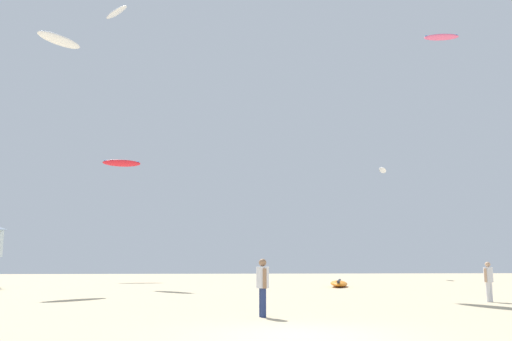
{
  "coord_description": "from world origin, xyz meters",
  "views": [
    {
      "loc": [
        -2.01,
        -12.81,
        1.66
      ],
      "look_at": [
        0.0,
        14.07,
        6.02
      ],
      "focal_mm": 39.2,
      "sensor_mm": 36.0,
      "label": 1
    }
  ],
  "objects": [
    {
      "name": "ground_plane",
      "position": [
        0.0,
        0.0,
        0.0
      ],
      "size": [
        120.0,
        120.0,
        0.0
      ],
      "primitive_type": "plane",
      "color": "#C6B28C"
    },
    {
      "name": "person_foreground",
      "position": [
        -0.55,
        4.13,
        1.0
      ],
      "size": [
        0.39,
        0.56,
        1.72
      ],
      "rotation": [
        0.0,
        0.0,
        0.18
      ],
      "color": "navy",
      "rests_on": "ground"
    },
    {
      "name": "person_midground",
      "position": [
        9.18,
        9.58,
        0.94
      ],
      "size": [
        0.47,
        0.36,
        1.61
      ],
      "rotation": [
        0.0,
        0.0,
        5.28
      ],
      "color": "silver",
      "rests_on": "ground"
    },
    {
      "name": "kite_grounded_near",
      "position": [
        6.0,
        23.08,
        0.22
      ],
      "size": [
        2.0,
        3.95,
        0.48
      ],
      "color": "orange",
      "rests_on": "ground"
    },
    {
      "name": "kite_aloft_0",
      "position": [
        14.81,
        41.42,
        10.64
      ],
      "size": [
        1.28,
        2.76,
        0.63
      ],
      "color": "white"
    },
    {
      "name": "kite_aloft_1",
      "position": [
        -10.42,
        37.57,
        10.36
      ],
      "size": [
        3.47,
        1.54,
        0.74
      ],
      "color": "red"
    },
    {
      "name": "kite_aloft_3",
      "position": [
        -10.93,
        34.79,
        23.52
      ],
      "size": [
        2.93,
        3.46,
        0.67
      ],
      "color": "white"
    },
    {
      "name": "kite_aloft_5",
      "position": [
        -12.59,
        23.82,
        16.35
      ],
      "size": [
        2.86,
        3.25,
        0.63
      ],
      "color": "white"
    },
    {
      "name": "kite_aloft_6",
      "position": [
        18.16,
        33.41,
        21.52
      ],
      "size": [
        3.16,
        1.41,
        0.54
      ],
      "color": "#E5598C"
    }
  ]
}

